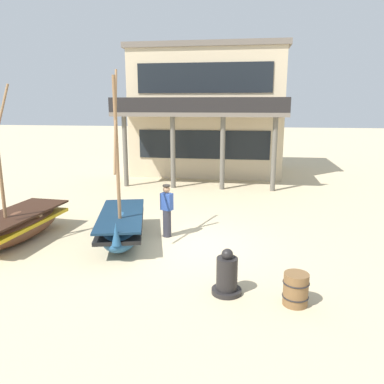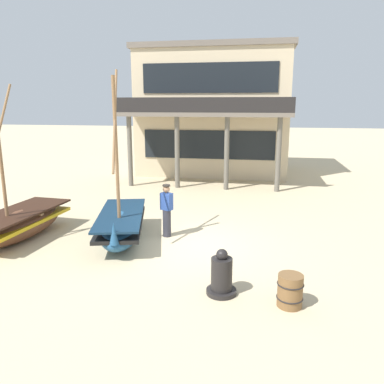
{
  "view_description": "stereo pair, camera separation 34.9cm",
  "coord_description": "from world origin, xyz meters",
  "px_view_note": "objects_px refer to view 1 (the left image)",
  "views": [
    {
      "loc": [
        1.76,
        -10.61,
        4.13
      ],
      "look_at": [
        0.0,
        1.0,
        1.4
      ],
      "focal_mm": 35.59,
      "sensor_mm": 36.0,
      "label": 1
    },
    {
      "loc": [
        2.11,
        -10.55,
        4.13
      ],
      "look_at": [
        0.0,
        1.0,
        1.4
      ],
      "focal_mm": 35.59,
      "sensor_mm": 36.0,
      "label": 2
    }
  ],
  "objects_px": {
    "fishing_boat_centre_large": "(122,225)",
    "fisherman_by_hull": "(167,211)",
    "wooden_barrel": "(296,289)",
    "harbor_building_main": "(209,111)",
    "capstan_winch": "(227,276)",
    "fishing_boat_near_left": "(17,225)"
  },
  "relations": [
    {
      "from": "fishing_boat_centre_large",
      "to": "fisherman_by_hull",
      "type": "bearing_deg",
      "value": 24.04
    },
    {
      "from": "wooden_barrel",
      "to": "harbor_building_main",
      "type": "distance_m",
      "value": 16.87
    },
    {
      "from": "capstan_winch",
      "to": "wooden_barrel",
      "type": "xyz_separation_m",
      "value": [
        1.46,
        -0.28,
        -0.07
      ]
    },
    {
      "from": "fishing_boat_centre_large",
      "to": "harbor_building_main",
      "type": "xyz_separation_m",
      "value": [
        1.28,
        13.0,
        3.19
      ]
    },
    {
      "from": "fishing_boat_near_left",
      "to": "capstan_winch",
      "type": "relative_size",
      "value": 4.47
    },
    {
      "from": "harbor_building_main",
      "to": "wooden_barrel",
      "type": "bearing_deg",
      "value": -77.51
    },
    {
      "from": "fisherman_by_hull",
      "to": "capstan_winch",
      "type": "distance_m",
      "value": 4.06
    },
    {
      "from": "fishing_boat_near_left",
      "to": "fisherman_by_hull",
      "type": "xyz_separation_m",
      "value": [
        4.5,
        1.03,
        0.34
      ]
    },
    {
      "from": "fishing_boat_centre_large",
      "to": "wooden_barrel",
      "type": "bearing_deg",
      "value": -32.93
    },
    {
      "from": "wooden_barrel",
      "to": "harbor_building_main",
      "type": "relative_size",
      "value": 0.08
    },
    {
      "from": "fishing_boat_near_left",
      "to": "fisherman_by_hull",
      "type": "distance_m",
      "value": 4.63
    },
    {
      "from": "fisherman_by_hull",
      "to": "harbor_building_main",
      "type": "distance_m",
      "value": 12.74
    },
    {
      "from": "fisherman_by_hull",
      "to": "capstan_winch",
      "type": "relative_size",
      "value": 1.6
    },
    {
      "from": "fishing_boat_centre_large",
      "to": "harbor_building_main",
      "type": "height_order",
      "value": "harbor_building_main"
    },
    {
      "from": "fishing_boat_near_left",
      "to": "wooden_barrel",
      "type": "bearing_deg",
      "value": -18.52
    },
    {
      "from": "capstan_winch",
      "to": "wooden_barrel",
      "type": "relative_size",
      "value": 1.5
    },
    {
      "from": "fishing_boat_near_left",
      "to": "capstan_winch",
      "type": "xyz_separation_m",
      "value": [
        6.6,
        -2.42,
        -0.08
      ]
    },
    {
      "from": "fishing_boat_near_left",
      "to": "capstan_winch",
      "type": "distance_m",
      "value": 7.03
    },
    {
      "from": "harbor_building_main",
      "to": "fishing_boat_near_left",
      "type": "bearing_deg",
      "value": -108.44
    },
    {
      "from": "fishing_boat_centre_large",
      "to": "fisherman_by_hull",
      "type": "relative_size",
      "value": 3.04
    },
    {
      "from": "fishing_boat_near_left",
      "to": "wooden_barrel",
      "type": "xyz_separation_m",
      "value": [
        8.06,
        -2.7,
        -0.15
      ]
    },
    {
      "from": "fishing_boat_centre_large",
      "to": "wooden_barrel",
      "type": "height_order",
      "value": "fishing_boat_centre_large"
    }
  ]
}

